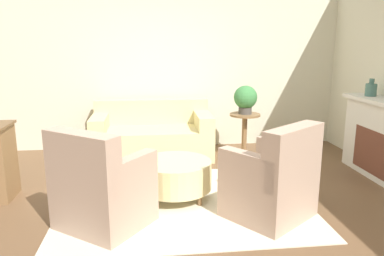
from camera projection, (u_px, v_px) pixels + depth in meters
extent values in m
plane|color=brown|center=(185.00, 203.00, 4.29)|extent=(16.00, 16.00, 0.00)
cube|color=beige|center=(170.00, 66.00, 6.40)|extent=(8.88, 0.12, 2.80)
cube|color=beige|center=(185.00, 202.00, 4.29)|extent=(2.77, 2.16, 0.01)
cube|color=beige|center=(153.00, 143.00, 5.96)|extent=(1.86, 0.93, 0.47)
cube|color=beige|center=(152.00, 112.00, 6.21)|extent=(1.86, 0.20, 0.40)
cube|color=beige|center=(100.00, 123.00, 5.77)|extent=(0.24, 0.89, 0.22)
cube|color=beige|center=(203.00, 120.00, 5.95)|extent=(0.24, 0.89, 0.22)
cube|color=olive|center=(153.00, 163.00, 5.59)|extent=(1.67, 0.05, 0.06)
cube|color=tan|center=(105.00, 204.00, 3.73)|extent=(1.06, 1.05, 0.42)
cube|color=tan|center=(82.00, 163.00, 3.40)|extent=(0.75, 0.63, 0.58)
cube|color=tan|center=(130.00, 174.00, 3.50)|extent=(0.52, 0.63, 0.32)
cube|color=tan|center=(81.00, 163.00, 3.82)|extent=(0.52, 0.63, 0.32)
cube|color=olive|center=(128.00, 208.00, 4.05)|extent=(0.59, 0.47, 0.06)
cube|color=tan|center=(268.00, 196.00, 3.92)|extent=(1.06, 1.05, 0.42)
cube|color=tan|center=(293.00, 156.00, 3.62)|extent=(0.75, 0.63, 0.58)
cube|color=tan|center=(285.00, 155.00, 4.07)|extent=(0.52, 0.63, 0.32)
cube|color=tan|center=(249.00, 169.00, 3.63)|extent=(0.52, 0.63, 0.32)
cube|color=olive|center=(243.00, 203.00, 4.19)|extent=(0.59, 0.47, 0.06)
cylinder|color=beige|center=(175.00, 174.00, 4.36)|extent=(0.85, 0.85, 0.32)
cylinder|color=olive|center=(154.00, 202.00, 4.13)|extent=(0.05, 0.05, 0.12)
cylinder|color=olive|center=(200.00, 200.00, 4.19)|extent=(0.05, 0.05, 0.12)
cylinder|color=olive|center=(153.00, 185.00, 4.63)|extent=(0.05, 0.05, 0.12)
cylinder|color=olive|center=(194.00, 183.00, 4.68)|extent=(0.05, 0.05, 0.12)
cylinder|color=olive|center=(245.00, 115.00, 5.87)|extent=(0.48, 0.48, 0.03)
cylinder|color=olive|center=(244.00, 136.00, 5.94)|extent=(0.08, 0.08, 0.67)
cylinder|color=olive|center=(244.00, 156.00, 6.02)|extent=(0.26, 0.26, 0.03)
cube|color=silver|center=(384.00, 139.00, 4.99)|extent=(0.36, 1.36, 1.06)
cube|color=brown|center=(370.00, 151.00, 5.01)|extent=(0.02, 0.75, 0.58)
cylinder|color=#477066|center=(371.00, 90.00, 5.21)|extent=(0.15, 0.15, 0.17)
cylinder|color=#477066|center=(372.00, 81.00, 5.19)|extent=(0.07, 0.07, 0.07)
cylinder|color=#4C4742|center=(245.00, 110.00, 5.85)|extent=(0.21, 0.21, 0.11)
sphere|color=#3D7F42|center=(246.00, 97.00, 5.80)|extent=(0.36, 0.36, 0.36)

